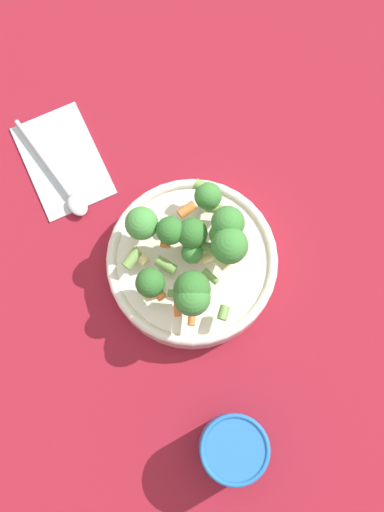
% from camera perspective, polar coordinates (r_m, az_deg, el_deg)
% --- Properties ---
extents(ground_plane, '(3.00, 3.00, 0.00)m').
position_cam_1_polar(ground_plane, '(0.86, -0.00, -1.05)').
color(ground_plane, maroon).
extents(bowl, '(0.23, 0.23, 0.05)m').
position_cam_1_polar(bowl, '(0.83, -0.00, -0.62)').
color(bowl, silver).
rests_on(bowl, ground_plane).
extents(pasta_salad, '(0.19, 0.16, 0.09)m').
position_cam_1_polar(pasta_salad, '(0.76, 0.19, 0.53)').
color(pasta_salad, '#8CB766').
rests_on(pasta_salad, bowl).
extents(cup, '(0.08, 0.08, 0.09)m').
position_cam_1_polar(cup, '(0.79, 3.89, -17.78)').
color(cup, '#2366B2').
rests_on(cup, ground_plane).
extents(napkin, '(0.20, 0.17, 0.01)m').
position_cam_1_polar(napkin, '(0.93, -12.22, 8.91)').
color(napkin, '#B2BCC6').
rests_on(napkin, ground_plane).
extents(spoon, '(0.16, 0.12, 0.01)m').
position_cam_1_polar(spoon, '(0.90, -12.25, 6.70)').
color(spoon, silver).
rests_on(spoon, napkin).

